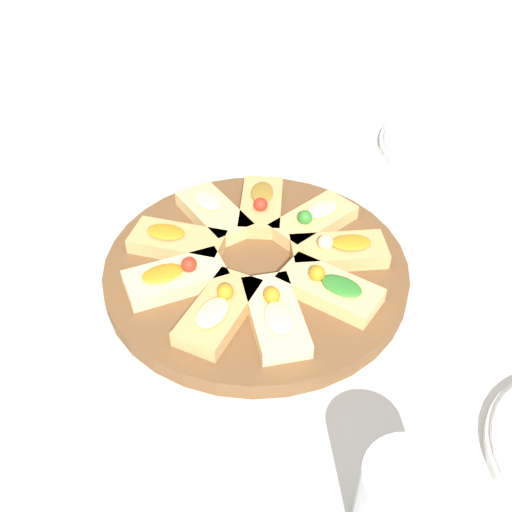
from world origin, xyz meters
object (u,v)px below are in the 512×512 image
(plate_left, at_px, (458,145))
(serving_board, at_px, (256,268))
(water_glass, at_px, (402,505))
(napkin_stack, at_px, (11,191))

(plate_left, bearing_deg, serving_board, -24.04)
(water_glass, relative_size, napkin_stack, 0.61)
(serving_board, relative_size, napkin_stack, 2.47)
(water_glass, bearing_deg, napkin_stack, -112.47)
(napkin_stack, bearing_deg, plate_left, 123.47)
(serving_board, distance_m, water_glass, 0.32)
(plate_left, bearing_deg, napkin_stack, -56.53)
(plate_left, height_order, napkin_stack, plate_left)
(water_glass, xyz_separation_m, napkin_stack, (-0.25, -0.61, -0.04))
(serving_board, bearing_deg, plate_left, 155.96)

